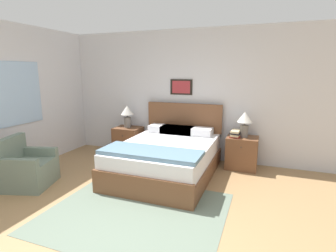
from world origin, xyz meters
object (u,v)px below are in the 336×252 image
at_px(bed, 167,157).
at_px(nightstand_near_window, 128,141).
at_px(nightstand_by_door, 242,153).
at_px(table_lamp_near_window, 127,113).
at_px(armchair, 26,169).
at_px(table_lamp_by_door, 245,121).

distance_m(bed, nightstand_near_window, 1.42).
distance_m(nightstand_by_door, table_lamp_near_window, 2.48).
bearing_deg(table_lamp_near_window, bed, -33.24).
relative_size(armchair, nightstand_near_window, 1.43).
bearing_deg(nightstand_by_door, table_lamp_by_door, 58.20).
height_order(table_lamp_near_window, table_lamp_by_door, same).
bearing_deg(table_lamp_by_door, armchair, -147.05).
height_order(bed, armchair, bed).
relative_size(armchair, nightstand_by_door, 1.43).
bearing_deg(nightstand_by_door, bed, -147.20).
relative_size(nightstand_by_door, table_lamp_near_window, 1.28).
height_order(nightstand_near_window, table_lamp_by_door, table_lamp_by_door).
bearing_deg(armchair, nightstand_by_door, 105.69).
relative_size(bed, nightstand_near_window, 3.46).
bearing_deg(table_lamp_by_door, table_lamp_near_window, 180.00).
xyz_separation_m(armchair, nightstand_near_window, (0.71, 1.99, 0.02)).
distance_m(armchair, nightstand_near_window, 2.12).
bearing_deg(table_lamp_near_window, table_lamp_by_door, 0.00).
bearing_deg(nightstand_near_window, armchair, -109.52).
bearing_deg(bed, table_lamp_by_door, 33.25).
bearing_deg(table_lamp_near_window, nightstand_near_window, -52.74).
height_order(bed, nightstand_near_window, bed).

